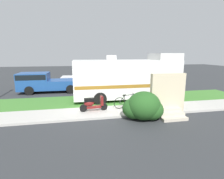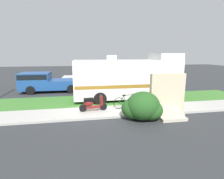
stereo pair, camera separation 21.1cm
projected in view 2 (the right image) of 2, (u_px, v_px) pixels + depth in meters
ground_plane at (94, 107)px, 11.55m from camera, size 80.00×80.00×0.00m
sidewalk at (96, 112)px, 10.38m from camera, size 24.00×2.00×0.12m
grass_strip at (93, 101)px, 12.98m from camera, size 24.00×3.40×0.08m
motorhome_rv at (128, 78)px, 13.32m from camera, size 7.88×2.84×3.50m
scooter at (92, 104)px, 10.39m from camera, size 1.66×0.50×0.97m
bicycle at (127, 102)px, 10.95m from camera, size 1.72×0.52×0.91m
pickup_truck_near at (47, 81)px, 16.10m from camera, size 5.73×2.31×1.78m
pickup_truck_far at (95, 76)px, 20.02m from camera, size 5.81×2.31×1.70m
porch_steps at (168, 99)px, 9.83m from camera, size 2.00×1.26×2.40m
bush_by_porch at (142, 107)px, 9.22m from camera, size 2.13×1.60×1.51m
bottle_green at (148, 108)px, 10.76m from camera, size 0.07×0.07×0.23m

